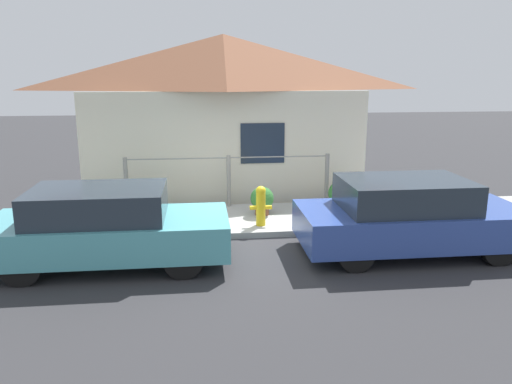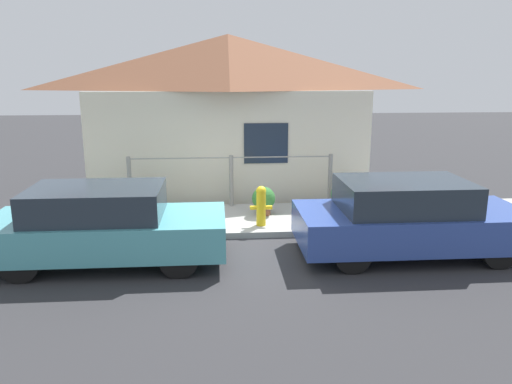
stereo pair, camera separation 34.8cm
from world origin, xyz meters
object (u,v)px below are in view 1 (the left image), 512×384
car_right (409,216)px  potted_plant_near_hydrant (262,200)px  fire_hydrant (261,205)px  potted_plant_by_fence (149,198)px  car_left (107,227)px  potted_plant_corner (340,194)px

car_right → potted_plant_near_hydrant: size_ratio=6.40×
fire_hydrant → potted_plant_near_hydrant: bearing=80.9°
fire_hydrant → potted_plant_near_hydrant: fire_hydrant is taller
fire_hydrant → car_right: bearing=-31.7°
potted_plant_near_hydrant → potted_plant_by_fence: (-2.55, 0.28, 0.04)m
car_left → potted_plant_corner: bearing=28.5°
potted_plant_corner → potted_plant_by_fence: bearing=-179.8°
car_left → potted_plant_near_hydrant: bearing=38.3°
car_left → car_right: car_right is taller
potted_plant_near_hydrant → potted_plant_by_fence: bearing=173.8°
fire_hydrant → potted_plant_corner: fire_hydrant is taller
car_left → potted_plant_near_hydrant: car_left is taller
car_left → potted_plant_corner: 5.58m
potted_plant_by_fence → fire_hydrant: bearing=-23.7°
potted_plant_by_fence → potted_plant_corner: 4.45m
car_left → potted_plant_by_fence: size_ratio=5.85×
car_left → potted_plant_near_hydrant: size_ratio=6.32×
potted_plant_by_fence → car_left: bearing=-99.7°
car_right → potted_plant_by_fence: (-4.98, 2.64, -0.19)m
fire_hydrant → potted_plant_by_fence: fire_hydrant is taller
fire_hydrant → potted_plant_near_hydrant: 0.80m
car_right → potted_plant_corner: (-0.54, 2.66, -0.21)m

